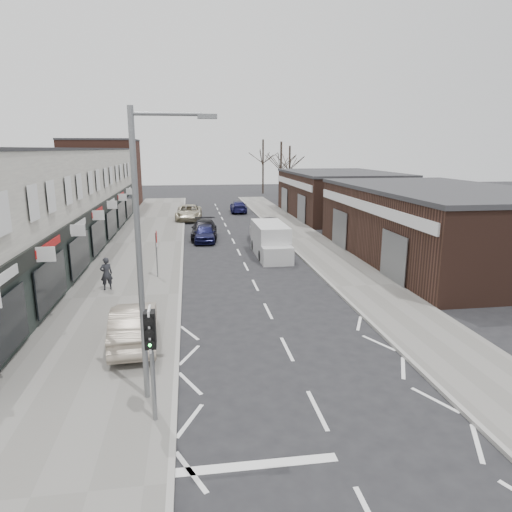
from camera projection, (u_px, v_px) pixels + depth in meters
name	position (u px, v px, depth m)	size (l,w,h in m)	color
ground	(300.00, 375.00, 14.58)	(160.00, 160.00, 0.00)	black
pavement_left	(145.00, 243.00, 34.80)	(5.50, 64.00, 0.12)	slate
pavement_right	(305.00, 238.00, 36.57)	(3.50, 64.00, 0.12)	slate
shop_terrace_left	(37.00, 202.00, 30.64)	(8.00, 41.00, 7.10)	silver
brick_block_far	(103.00, 175.00, 55.09)	(8.00, 10.00, 8.00)	#4D2A21
right_unit_near	(438.00, 226.00, 29.31)	(10.00, 18.00, 4.50)	#3A221A
right_unit_far	(339.00, 195.00, 48.57)	(10.00, 16.00, 4.50)	#3A221A
tree_far_a	(281.00, 202.00, 62.08)	(3.60, 3.60, 8.00)	#382D26
tree_far_b	(289.00, 197.00, 68.21)	(3.60, 3.60, 7.50)	#382D26
tree_far_c	(263.00, 194.00, 73.56)	(3.60, 3.60, 8.50)	#382D26
traffic_light	(151.00, 338.00, 11.46)	(0.28, 0.60, 3.10)	slate
street_lamp	(145.00, 243.00, 12.11)	(2.23, 0.22, 8.00)	slate
warning_sign	(157.00, 240.00, 24.90)	(0.12, 0.80, 2.70)	slate
white_van	(271.00, 241.00, 30.63)	(2.00, 5.59, 2.18)	silver
sedan_on_pavement	(134.00, 324.00, 16.56)	(1.55, 4.45, 1.47)	gray
pedestrian	(106.00, 274.00, 22.86)	(0.61, 0.40, 1.68)	#222227
parked_car_left_a	(205.00, 233.00, 35.41)	(1.59, 3.96, 1.35)	#12143A
parked_car_left_b	(204.00, 229.00, 36.76)	(2.02, 4.96, 1.44)	black
parked_car_left_c	(189.00, 213.00, 46.14)	(2.52, 5.47, 1.52)	#B3A98F
parked_car_right_a	(262.00, 232.00, 35.56)	(1.57, 4.52, 1.49)	silver
parked_car_right_b	(270.00, 224.00, 39.26)	(1.71, 4.24, 1.44)	black
parked_car_right_c	(238.00, 207.00, 51.77)	(1.79, 4.41, 1.28)	#161646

